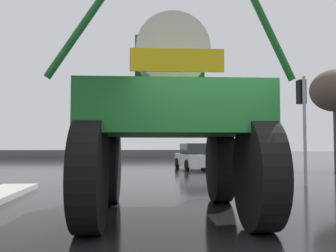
# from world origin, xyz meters

# --- Properties ---
(ground_plane) EXTENTS (120.00, 120.00, 0.00)m
(ground_plane) POSITION_xyz_m (0.00, 18.00, 0.00)
(ground_plane) COLOR black
(oversize_sprayer) EXTENTS (4.04, 5.15, 4.39)m
(oversize_sprayer) POSITION_xyz_m (-0.47, 3.18, 1.94)
(oversize_sprayer) COLOR black
(oversize_sprayer) RESTS_ON ground
(sedan_ahead) EXTENTS (2.13, 4.22, 1.52)m
(sedan_ahead) POSITION_xyz_m (2.64, 17.46, 0.71)
(sedan_ahead) COLOR silver
(sedan_ahead) RESTS_ON ground
(traffic_signal_near_right) EXTENTS (0.24, 0.54, 3.81)m
(traffic_signal_near_right) POSITION_xyz_m (4.74, 8.00, 2.78)
(traffic_signal_near_right) COLOR #A8AAAF
(traffic_signal_near_right) RESTS_ON ground
(bare_tree_right) EXTENTS (2.99, 2.99, 5.97)m
(bare_tree_right) POSITION_xyz_m (11.00, 16.47, 4.65)
(bare_tree_right) COLOR #473828
(bare_tree_right) RESTS_ON ground
(roadside_barrier) EXTENTS (32.86, 0.24, 0.90)m
(roadside_barrier) POSITION_xyz_m (0.00, 36.80, 0.45)
(roadside_barrier) COLOR #59595B
(roadside_barrier) RESTS_ON ground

